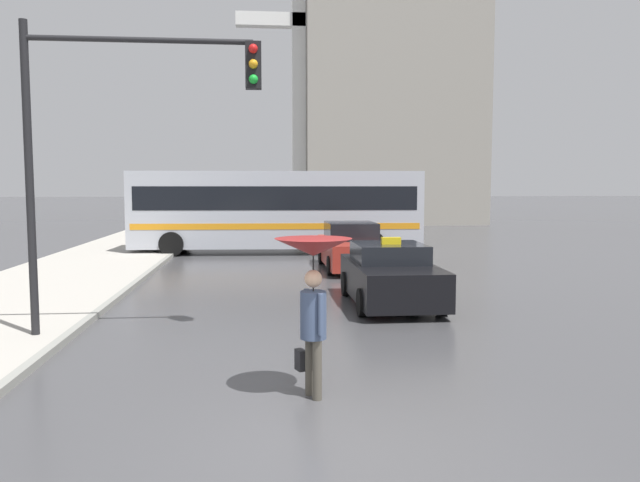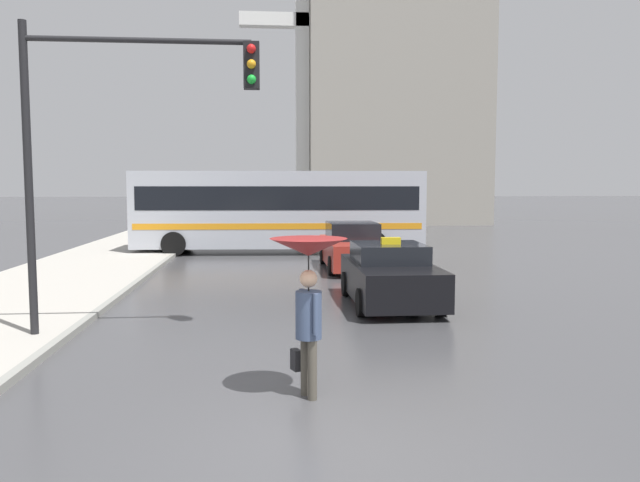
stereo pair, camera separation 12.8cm
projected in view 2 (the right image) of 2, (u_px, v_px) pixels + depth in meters
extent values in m
plane|color=#424244|center=(332.00, 457.00, 6.31)|extent=(300.00, 300.00, 0.00)
cube|color=black|center=(390.00, 280.00, 14.33)|extent=(1.80, 4.03, 0.81)
cube|color=black|center=(389.00, 253.00, 14.48)|extent=(1.58, 1.82, 0.43)
cylinder|color=black|center=(442.00, 301.00, 13.19)|extent=(0.20, 0.60, 0.60)
cylinder|color=black|center=(362.00, 303.00, 13.04)|extent=(0.20, 0.60, 0.60)
cylinder|color=black|center=(414.00, 283.00, 15.67)|extent=(0.20, 0.60, 0.60)
cylinder|color=black|center=(346.00, 284.00, 15.52)|extent=(0.20, 0.60, 0.60)
cube|color=yellow|center=(391.00, 241.00, 14.25)|extent=(0.44, 0.16, 0.16)
cube|color=#A52D23|center=(353.00, 252.00, 20.50)|extent=(1.80, 4.55, 0.80)
cube|color=black|center=(352.00, 231.00, 20.67)|extent=(1.58, 2.05, 0.56)
cylinder|color=black|center=(387.00, 265.00, 19.20)|extent=(0.20, 0.60, 0.60)
cylinder|color=black|center=(332.00, 266.00, 19.05)|extent=(0.20, 0.60, 0.60)
cylinder|color=black|center=(371.00, 255.00, 22.00)|extent=(0.20, 0.60, 0.60)
cylinder|color=black|center=(323.00, 255.00, 21.85)|extent=(0.20, 0.60, 0.60)
cube|color=#B2B7C1|center=(279.00, 209.00, 25.42)|extent=(11.71, 3.02, 3.04)
cube|color=black|center=(279.00, 198.00, 25.38)|extent=(11.13, 3.01, 0.93)
cube|color=orange|center=(279.00, 224.00, 25.48)|extent=(11.36, 3.03, 0.24)
cylinder|color=black|center=(174.00, 244.00, 24.17)|extent=(0.97, 0.32, 0.96)
cylinder|color=black|center=(184.00, 239.00, 26.56)|extent=(0.97, 0.32, 0.96)
cylinder|color=black|center=(374.00, 243.00, 24.50)|extent=(0.97, 0.32, 0.96)
cylinder|color=black|center=(367.00, 238.00, 26.89)|extent=(0.97, 0.32, 0.96)
cylinder|color=#4C473D|center=(312.00, 370.00, 7.96)|extent=(0.16, 0.16, 0.78)
cylinder|color=#4C473D|center=(305.00, 366.00, 8.16)|extent=(0.16, 0.16, 0.78)
cylinder|color=#3D4C6B|center=(309.00, 315.00, 8.00)|extent=(0.44, 0.44, 0.62)
sphere|color=#DBAD89|center=(309.00, 279.00, 7.96)|extent=(0.23, 0.23, 0.23)
cylinder|color=#3D4C6B|center=(316.00, 314.00, 7.81)|extent=(0.09, 0.09, 0.52)
cylinder|color=#3D4C6B|center=(302.00, 309.00, 8.18)|extent=(0.09, 0.09, 0.52)
cone|color=maroon|center=(308.00, 247.00, 7.92)|extent=(0.99, 0.99, 0.22)
cylinder|color=black|center=(309.00, 273.00, 7.95)|extent=(0.02, 0.02, 0.67)
cube|color=#262628|center=(296.00, 360.00, 8.30)|extent=(0.16, 0.20, 0.28)
cylinder|color=black|center=(29.00, 184.00, 10.79)|extent=(0.14, 0.14, 5.54)
cylinder|color=black|center=(139.00, 40.00, 10.74)|extent=(3.86, 0.10, 0.10)
cube|color=black|center=(252.00, 66.00, 10.94)|extent=(0.28, 0.28, 0.80)
sphere|color=red|center=(251.00, 49.00, 10.76)|extent=(0.16, 0.16, 0.16)
sphere|color=orange|center=(251.00, 64.00, 10.78)|extent=(0.16, 0.16, 0.16)
sphere|color=green|center=(252.00, 79.00, 10.81)|extent=(0.16, 0.16, 0.16)
cube|color=gray|center=(387.00, 1.00, 47.79)|extent=(12.66, 13.67, 33.67)
cube|color=white|center=(302.00, 84.00, 42.70)|extent=(0.90, 0.90, 19.31)
cube|color=white|center=(302.00, 21.00, 42.32)|extent=(8.50, 0.90, 0.90)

